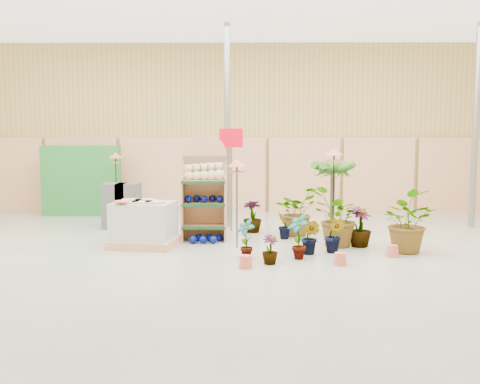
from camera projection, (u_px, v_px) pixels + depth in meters
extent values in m
cube|color=gray|center=(221.00, 266.00, 8.60)|extent=(15.00, 12.00, 0.10)
cube|color=#AC8E4C|center=(230.00, 128.00, 14.38)|extent=(15.00, 0.10, 4.50)
cylinder|color=gray|center=(476.00, 127.00, 11.80)|extent=(0.14, 0.14, 4.50)
cylinder|color=gray|center=(227.00, 127.00, 11.84)|extent=(0.14, 0.14, 4.50)
cube|color=tan|center=(8.00, 175.00, 14.42)|extent=(1.90, 0.06, 2.00)
cube|color=tan|center=(82.00, 175.00, 14.41)|extent=(1.90, 0.06, 2.00)
cube|color=tan|center=(156.00, 175.00, 14.39)|extent=(1.90, 0.06, 2.00)
cube|color=tan|center=(230.00, 175.00, 14.38)|extent=(1.90, 0.06, 2.00)
cube|color=tan|center=(304.00, 175.00, 14.37)|extent=(1.90, 0.06, 2.00)
cube|color=tan|center=(379.00, 175.00, 14.35)|extent=(1.90, 0.06, 2.00)
cube|color=tan|center=(453.00, 175.00, 14.34)|extent=(1.90, 0.06, 2.00)
cube|color=tan|center=(205.00, 197.00, 10.65)|extent=(0.87, 0.08, 1.65)
cylinder|color=tan|center=(205.00, 156.00, 10.56)|extent=(0.87, 0.08, 0.87)
cube|color=tan|center=(204.00, 226.00, 10.45)|extent=(0.84, 0.49, 0.04)
cube|color=#0F3819|center=(203.00, 228.00, 10.21)|extent=(0.84, 0.03, 0.06)
cube|color=tan|center=(204.00, 204.00, 10.41)|extent=(0.84, 0.49, 0.04)
cube|color=#0F3819|center=(203.00, 205.00, 10.16)|extent=(0.84, 0.03, 0.06)
cube|color=tan|center=(204.00, 181.00, 10.36)|extent=(0.84, 0.49, 0.04)
cube|color=#0F3819|center=(203.00, 182.00, 10.12)|extent=(0.84, 0.03, 0.06)
cube|color=tan|center=(183.00, 209.00, 10.42)|extent=(0.04, 0.49, 1.26)
cube|color=tan|center=(226.00, 209.00, 10.41)|extent=(0.04, 0.49, 1.26)
sphere|color=beige|center=(189.00, 176.00, 10.41)|extent=(0.17, 0.17, 0.17)
sphere|color=beige|center=(189.00, 168.00, 10.39)|extent=(0.14, 0.14, 0.14)
sphere|color=beige|center=(197.00, 175.00, 10.41)|extent=(0.18, 0.18, 0.18)
sphere|color=beige|center=(197.00, 168.00, 10.39)|extent=(0.14, 0.14, 0.14)
sphere|color=beige|center=(204.00, 175.00, 10.41)|extent=(0.19, 0.19, 0.19)
sphere|color=beige|center=(204.00, 167.00, 10.39)|extent=(0.14, 0.14, 0.14)
sphere|color=beige|center=(212.00, 175.00, 10.40)|extent=(0.20, 0.20, 0.20)
sphere|color=beige|center=(212.00, 167.00, 10.39)|extent=(0.14, 0.14, 0.14)
sphere|color=beige|center=(219.00, 175.00, 10.40)|extent=(0.21, 0.21, 0.21)
sphere|color=beige|center=(219.00, 166.00, 10.39)|extent=(0.14, 0.14, 0.14)
sphere|color=#030D5A|center=(188.00, 199.00, 10.38)|extent=(0.15, 0.15, 0.15)
sphere|color=#030D5A|center=(197.00, 198.00, 10.49)|extent=(0.15, 0.15, 0.15)
sphere|color=#030D5A|center=(204.00, 199.00, 10.38)|extent=(0.15, 0.15, 0.15)
sphere|color=#030D5A|center=(212.00, 198.00, 10.49)|extent=(0.15, 0.15, 0.15)
sphere|color=#030D5A|center=(220.00, 199.00, 10.37)|extent=(0.15, 0.15, 0.15)
sphere|color=#030D5A|center=(193.00, 240.00, 10.17)|extent=(0.15, 0.15, 0.15)
sphere|color=#030D5A|center=(199.00, 237.00, 10.41)|extent=(0.15, 0.15, 0.15)
sphere|color=#030D5A|center=(203.00, 240.00, 10.17)|extent=(0.15, 0.15, 0.15)
sphere|color=#030D5A|center=(209.00, 237.00, 10.40)|extent=(0.15, 0.15, 0.15)
sphere|color=#030D5A|center=(213.00, 240.00, 10.17)|extent=(0.15, 0.15, 0.15)
sphere|color=#030D5A|center=(219.00, 237.00, 10.40)|extent=(0.15, 0.15, 0.15)
cube|color=tan|center=(144.00, 242.00, 9.94)|extent=(1.30, 1.14, 0.15)
cube|color=silver|center=(144.00, 220.00, 9.89)|extent=(1.19, 1.03, 0.68)
cylinder|color=tan|center=(129.00, 202.00, 9.71)|extent=(0.39, 0.39, 0.04)
cylinder|color=tan|center=(142.00, 202.00, 9.71)|extent=(0.39, 0.39, 0.04)
cylinder|color=tan|center=(155.00, 202.00, 9.71)|extent=(0.39, 0.39, 0.04)
cylinder|color=tan|center=(132.00, 200.00, 10.00)|extent=(0.39, 0.39, 0.04)
cylinder|color=tan|center=(145.00, 200.00, 10.00)|extent=(0.39, 0.39, 0.04)
cube|color=#39393A|center=(129.00, 217.00, 11.87)|extent=(0.50, 0.50, 0.50)
cube|color=#39393A|center=(128.00, 195.00, 11.82)|extent=(0.50, 0.50, 0.50)
cube|color=#39393A|center=(115.00, 217.00, 11.88)|extent=(0.50, 0.50, 0.50)
cube|color=#39393A|center=(115.00, 195.00, 11.82)|extent=(0.50, 0.50, 0.50)
cube|color=#24732C|center=(81.00, 181.00, 13.70)|extent=(2.00, 0.30, 1.80)
cylinder|color=gray|center=(231.00, 180.00, 11.46)|extent=(0.05, 0.05, 2.20)
cube|color=red|center=(231.00, 138.00, 11.33)|extent=(0.50, 0.03, 0.40)
cylinder|color=black|center=(237.00, 210.00, 9.73)|extent=(0.02, 0.02, 1.39)
cylinder|color=#D95A48|center=(237.00, 172.00, 9.66)|extent=(0.30, 0.30, 0.02)
cone|color=#D95A48|center=(237.00, 163.00, 9.64)|extent=(0.34, 0.34, 0.14)
cylinder|color=black|center=(333.00, 202.00, 10.15)|extent=(0.02, 0.02, 1.58)
cylinder|color=#D95A48|center=(334.00, 160.00, 10.07)|extent=(0.30, 0.30, 0.02)
cone|color=#D95A48|center=(334.00, 151.00, 10.05)|extent=(0.34, 0.34, 0.14)
cylinder|color=black|center=(116.00, 191.00, 12.91)|extent=(0.02, 0.02, 1.41)
cylinder|color=#D95A48|center=(116.00, 162.00, 12.83)|extent=(0.30, 0.30, 0.02)
cone|color=#D95A48|center=(115.00, 155.00, 12.81)|extent=(0.34, 0.34, 0.14)
cylinder|color=brown|center=(332.00, 204.00, 11.12)|extent=(0.10, 0.10, 1.28)
imported|color=#2E5C18|center=(246.00, 239.00, 8.92)|extent=(0.42, 0.42, 0.67)
imported|color=#2E5C18|center=(311.00, 237.00, 9.20)|extent=(0.44, 0.43, 0.62)
imported|color=#2E5C18|center=(338.00, 218.00, 9.83)|extent=(1.28, 1.29, 1.08)
imported|color=#2E5C18|center=(360.00, 227.00, 9.87)|extent=(0.58, 0.58, 0.74)
imported|color=#2E5C18|center=(284.00, 226.00, 10.59)|extent=(0.34, 0.37, 0.55)
imported|color=#2E5C18|center=(296.00, 211.00, 11.00)|extent=(1.18, 1.19, 1.00)
imported|color=#2E5C18|center=(270.00, 250.00, 8.53)|extent=(0.35, 0.35, 0.47)
imported|color=#2E5C18|center=(298.00, 237.00, 8.87)|extent=(0.45, 0.48, 0.75)
imported|color=#2E5C18|center=(335.00, 235.00, 9.35)|extent=(0.44, 0.41, 0.63)
imported|color=#2E5C18|center=(404.00, 222.00, 9.39)|extent=(1.01, 1.12, 1.09)
imported|color=#2E5C18|center=(252.00, 216.00, 11.34)|extent=(0.44, 0.44, 0.69)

